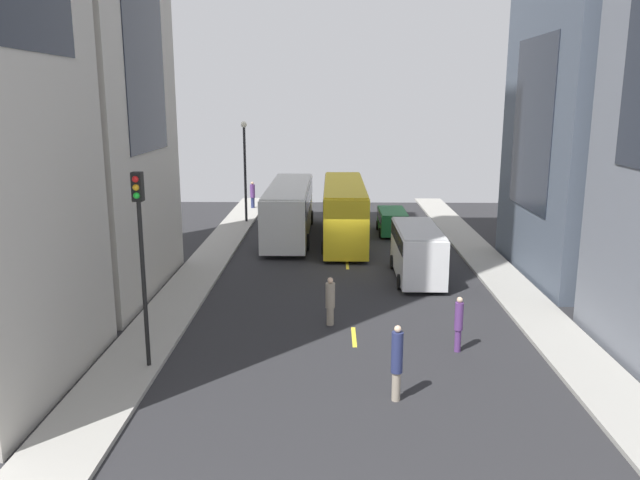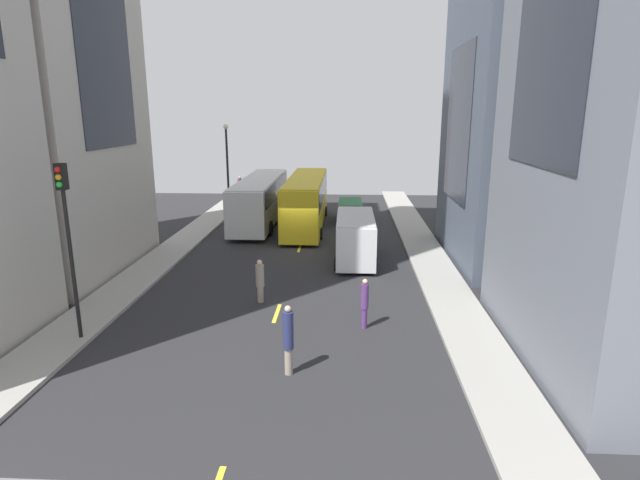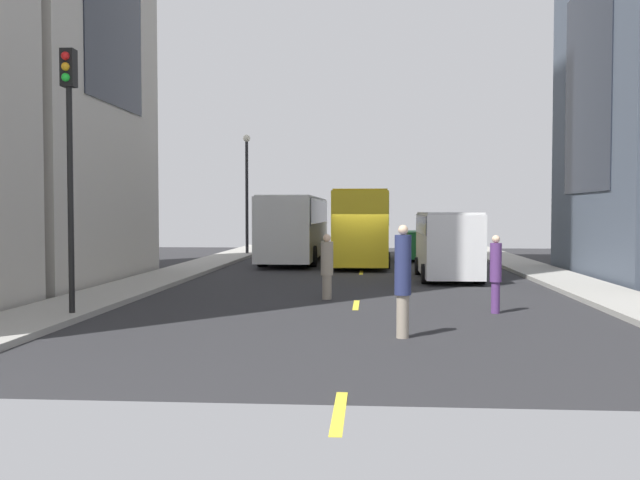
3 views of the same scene
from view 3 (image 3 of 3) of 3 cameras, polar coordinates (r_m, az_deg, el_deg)
ground_plane at (r=30.12m, az=3.36°, el=-2.66°), size 41.31×41.31×0.00m
sidewalk_west at (r=31.14m, az=-10.67°, el=-2.39°), size 2.22×44.00×0.15m
sidewalk_east at (r=30.94m, az=17.48°, el=-2.49°), size 2.22×44.00×0.15m
lane_stripe_0 at (r=9.38m, az=1.55°, el=-13.76°), size 0.16×2.00×0.01m
lane_stripe_1 at (r=19.68m, az=2.94°, el=-5.28°), size 0.16×2.00×0.01m
lane_stripe_2 at (r=30.12m, az=3.36°, el=-2.65°), size 0.16×2.00×0.01m
lane_stripe_3 at (r=40.59m, az=3.56°, el=-1.37°), size 0.16×2.00×0.01m
lane_stripe_4 at (r=51.07m, az=3.68°, el=-0.62°), size 0.16×2.00×0.01m
city_bus_white at (r=37.22m, az=-1.97°, el=1.39°), size 2.80×12.55×3.35m
streetcar_yellow at (r=36.06m, az=3.39°, el=1.54°), size 2.70×12.40×3.59m
delivery_van_white at (r=27.58m, az=10.29°, el=0.01°), size 2.25×5.85×2.58m
car_green_0 at (r=38.12m, az=8.26°, el=-0.26°), size 1.92×4.08×1.55m
pedestrian_crossing_near at (r=14.58m, az=6.72°, el=-3.06°), size 0.34×0.34×2.33m
pedestrian_walking_far at (r=20.88m, az=0.57°, el=-2.05°), size 0.37×0.37×1.94m
pedestrian_crossing_mid at (r=47.57m, az=-5.01°, el=0.67°), size 0.39×0.39×2.10m
pedestrian_waiting_curb at (r=18.56m, az=14.02°, el=-2.48°), size 0.30×0.30×2.00m
traffic_light_near_corner at (r=18.13m, az=-19.62°, el=8.26°), size 0.32×0.44×6.34m
streetlamp_near at (r=42.03m, az=-5.94°, el=4.80°), size 0.44×0.44×7.01m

